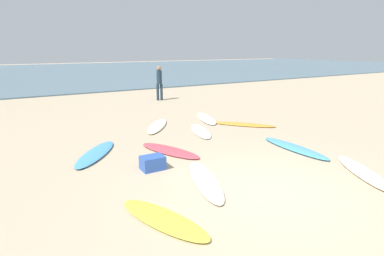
{
  "coord_description": "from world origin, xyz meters",
  "views": [
    {
      "loc": [
        -4.18,
        -4.01,
        2.75
      ],
      "look_at": [
        0.74,
        4.1,
        0.3
      ],
      "focal_mm": 28.98,
      "sensor_mm": 36.0,
      "label": 1
    }
  ],
  "objects_px": {
    "surfboard_3": "(163,219)",
    "surfboard_7": "(243,124)",
    "surfboard_4": "(170,151)",
    "surfboard_9": "(157,126)",
    "surfboard_2": "(205,180)",
    "surfboard_1": "(363,172)",
    "surfboard_8": "(294,148)",
    "beachgoer_near": "(159,81)",
    "surfboard_6": "(206,118)",
    "beach_cooler": "(153,163)",
    "surfboard_0": "(96,154)",
    "surfboard_5": "(201,131)"
  },
  "relations": [
    {
      "from": "surfboard_3",
      "to": "surfboard_7",
      "type": "bearing_deg",
      "value": 20.68
    },
    {
      "from": "surfboard_4",
      "to": "surfboard_9",
      "type": "bearing_deg",
      "value": 52.07
    },
    {
      "from": "surfboard_2",
      "to": "surfboard_3",
      "type": "bearing_deg",
      "value": 52.13
    },
    {
      "from": "surfboard_1",
      "to": "surfboard_2",
      "type": "bearing_deg",
      "value": 7.48
    },
    {
      "from": "surfboard_8",
      "to": "beachgoer_near",
      "type": "bearing_deg",
      "value": -89.98
    },
    {
      "from": "beachgoer_near",
      "to": "surfboard_7",
      "type": "bearing_deg",
      "value": -61.99
    },
    {
      "from": "surfboard_2",
      "to": "surfboard_4",
      "type": "bearing_deg",
      "value": -77.23
    },
    {
      "from": "surfboard_8",
      "to": "surfboard_9",
      "type": "distance_m",
      "value": 4.85
    },
    {
      "from": "surfboard_6",
      "to": "beach_cooler",
      "type": "height_order",
      "value": "beach_cooler"
    },
    {
      "from": "surfboard_0",
      "to": "surfboard_9",
      "type": "relative_size",
      "value": 0.97
    },
    {
      "from": "surfboard_7",
      "to": "surfboard_0",
      "type": "bearing_deg",
      "value": 144.45
    },
    {
      "from": "surfboard_5",
      "to": "surfboard_7",
      "type": "xyz_separation_m",
      "value": [
        1.85,
        -0.02,
        -0.0
      ]
    },
    {
      "from": "surfboard_8",
      "to": "surfboard_3",
      "type": "bearing_deg",
      "value": 19.43
    },
    {
      "from": "surfboard_4",
      "to": "surfboard_5",
      "type": "xyz_separation_m",
      "value": [
        1.86,
        1.31,
        -0.0
      ]
    },
    {
      "from": "surfboard_6",
      "to": "beachgoer_near",
      "type": "distance_m",
      "value": 5.34
    },
    {
      "from": "surfboard_0",
      "to": "beach_cooler",
      "type": "relative_size",
      "value": 4.19
    },
    {
      "from": "surfboard_2",
      "to": "beach_cooler",
      "type": "distance_m",
      "value": 1.4
    },
    {
      "from": "surfboard_0",
      "to": "beach_cooler",
      "type": "height_order",
      "value": "beach_cooler"
    },
    {
      "from": "surfboard_8",
      "to": "surfboard_2",
      "type": "bearing_deg",
      "value": 11.63
    },
    {
      "from": "surfboard_4",
      "to": "surfboard_9",
      "type": "xyz_separation_m",
      "value": [
        0.89,
        2.7,
        0.0
      ]
    },
    {
      "from": "surfboard_0",
      "to": "surfboard_1",
      "type": "xyz_separation_m",
      "value": [
        4.85,
        -4.38,
        -0.0
      ]
    },
    {
      "from": "surfboard_0",
      "to": "surfboard_3",
      "type": "bearing_deg",
      "value": 127.81
    },
    {
      "from": "surfboard_8",
      "to": "surfboard_7",
      "type": "bearing_deg",
      "value": -99.21
    },
    {
      "from": "surfboard_1",
      "to": "surfboard_9",
      "type": "relative_size",
      "value": 0.94
    },
    {
      "from": "surfboard_5",
      "to": "surfboard_6",
      "type": "distance_m",
      "value": 1.92
    },
    {
      "from": "surfboard_4",
      "to": "surfboard_7",
      "type": "xyz_separation_m",
      "value": [
        3.7,
        1.29,
        -0.01
      ]
    },
    {
      "from": "surfboard_1",
      "to": "surfboard_2",
      "type": "height_order",
      "value": "surfboard_1"
    },
    {
      "from": "surfboard_6",
      "to": "surfboard_2",
      "type": "bearing_deg",
      "value": 75.97
    },
    {
      "from": "surfboard_6",
      "to": "surfboard_7",
      "type": "xyz_separation_m",
      "value": [
        0.63,
        -1.51,
        -0.01
      ]
    },
    {
      "from": "surfboard_1",
      "to": "surfboard_8",
      "type": "height_order",
      "value": "surfboard_8"
    },
    {
      "from": "surfboard_3",
      "to": "surfboard_2",
      "type": "bearing_deg",
      "value": 14.29
    },
    {
      "from": "surfboard_3",
      "to": "beach_cooler",
      "type": "height_order",
      "value": "beach_cooler"
    },
    {
      "from": "surfboard_1",
      "to": "surfboard_6",
      "type": "distance_m",
      "value": 6.4
    },
    {
      "from": "surfboard_5",
      "to": "surfboard_9",
      "type": "relative_size",
      "value": 0.87
    },
    {
      "from": "surfboard_3",
      "to": "surfboard_4",
      "type": "bearing_deg",
      "value": 42.82
    },
    {
      "from": "beach_cooler",
      "to": "surfboard_8",
      "type": "bearing_deg",
      "value": -9.91
    },
    {
      "from": "surfboard_1",
      "to": "surfboard_0",
      "type": "bearing_deg",
      "value": -10.88
    },
    {
      "from": "surfboard_8",
      "to": "surfboard_9",
      "type": "height_order",
      "value": "surfboard_8"
    },
    {
      "from": "surfboard_2",
      "to": "surfboard_7",
      "type": "relative_size",
      "value": 0.95
    },
    {
      "from": "surfboard_4",
      "to": "surfboard_9",
      "type": "distance_m",
      "value": 2.84
    },
    {
      "from": "surfboard_2",
      "to": "beachgoer_near",
      "type": "xyz_separation_m",
      "value": [
        3.79,
        10.17,
        1.0
      ]
    },
    {
      "from": "beachgoer_near",
      "to": "surfboard_2",
      "type": "bearing_deg",
      "value": -83.88
    },
    {
      "from": "surfboard_1",
      "to": "surfboard_5",
      "type": "height_order",
      "value": "surfboard_1"
    },
    {
      "from": "surfboard_7",
      "to": "beach_cooler",
      "type": "distance_m",
      "value": 5.12
    },
    {
      "from": "surfboard_0",
      "to": "beach_cooler",
      "type": "xyz_separation_m",
      "value": [
        0.88,
        -1.7,
        0.12
      ]
    },
    {
      "from": "surfboard_0",
      "to": "surfboard_1",
      "type": "height_order",
      "value": "surfboard_0"
    },
    {
      "from": "surfboard_0",
      "to": "surfboard_5",
      "type": "xyz_separation_m",
      "value": [
        3.66,
        0.53,
        -0.01
      ]
    },
    {
      "from": "surfboard_1",
      "to": "surfboard_5",
      "type": "distance_m",
      "value": 5.06
    },
    {
      "from": "surfboard_0",
      "to": "surfboard_8",
      "type": "distance_m",
      "value": 5.45
    },
    {
      "from": "surfboard_1",
      "to": "surfboard_7",
      "type": "height_order",
      "value": "surfboard_1"
    }
  ]
}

